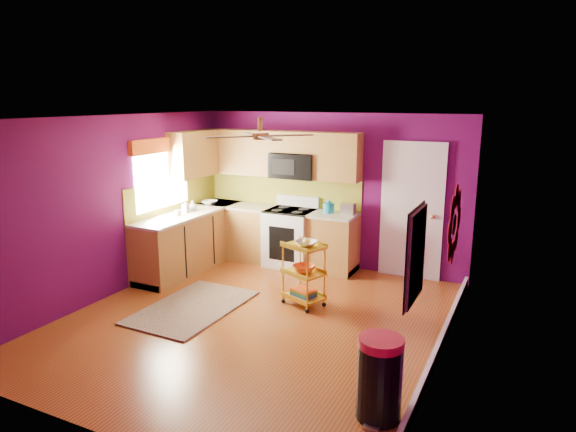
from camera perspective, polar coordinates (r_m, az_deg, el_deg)
The scene contains 18 objects.
ground at distance 6.57m, azimuth -3.70°, elevation -11.51°, with size 5.00×5.00×0.00m, color #6D3111.
room_envelope at distance 6.07m, azimuth -3.71°, elevation 2.62°, with size 4.54×5.04×2.52m.
lower_cabinets at distance 8.54m, azimuth -5.58°, elevation -2.61°, with size 2.81×2.31×0.94m.
electric_range at distance 8.46m, azimuth 0.28°, elevation -2.35°, with size 0.76×0.66×1.13m.
upper_cabinetry at distance 8.53m, azimuth -3.93°, elevation 6.75°, with size 2.80×2.30×1.26m.
left_window at distance 8.18m, azimuth -13.86°, elevation 5.70°, with size 0.08×1.35×1.08m.
panel_door at distance 8.00m, azimuth 13.58°, elevation 0.38°, with size 0.95×0.11×2.15m.
right_wall_art at distance 5.07m, azimuth 16.51°, elevation -2.17°, with size 0.04×2.74×1.04m.
ceiling_fan at distance 6.17m, azimuth -3.09°, elevation 8.96°, with size 1.01×1.01×0.26m.
shag_rug at distance 7.02m, azimuth -10.54°, elevation -9.93°, with size 1.05×1.72×0.02m, color black.
rolling_cart at distance 6.85m, azimuth 1.79°, elevation -6.12°, with size 0.62×0.54×0.94m.
trash_can at distance 4.68m, azimuth 10.14°, elevation -17.34°, with size 0.42×0.44×0.75m.
teal_kettle at distance 8.15m, azimuth 4.55°, elevation 0.93°, with size 0.18×0.18×0.21m.
toaster at distance 8.07m, azimuth 6.68°, elevation 0.80°, with size 0.22×0.15×0.18m, color beige.
soap_bottle_a at distance 8.31m, azimuth -11.31°, elevation 1.08°, with size 0.09×0.10×0.21m, color #EA3F72.
soap_bottle_b at distance 8.43m, azimuth -10.55°, elevation 1.13°, with size 0.13×0.13×0.16m, color white.
counter_dish at distance 8.91m, azimuth -8.70°, elevation 1.50°, with size 0.25×0.25×0.06m, color white.
counter_cup at distance 8.14m, azimuth -12.14°, elevation 0.36°, with size 0.11×0.11×0.09m, color white.
Camera 1 is at (2.99, -5.18, 2.72)m, focal length 32.00 mm.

